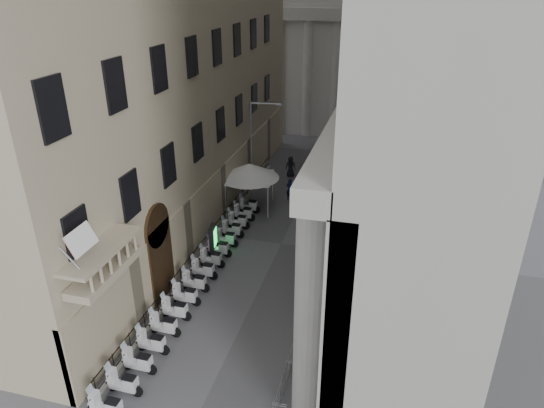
% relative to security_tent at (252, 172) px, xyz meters
% --- Properties ---
extents(iron_fence, '(0.30, 28.00, 1.40)m').
position_rel_security_tent_xyz_m(iron_fence, '(-0.95, -5.75, -3.01)').
color(iron_fence, black).
rests_on(iron_fence, ground).
extents(blue_awning, '(1.60, 3.00, 3.00)m').
position_rel_security_tent_xyz_m(blue_awning, '(7.50, 2.25, -3.01)').
color(blue_awning, navy).
rests_on(blue_awning, ground).
extents(flag, '(1.00, 1.40, 8.20)m').
position_rel_security_tent_xyz_m(flag, '(-0.65, -18.75, -3.01)').
color(flag, '#9E0C11').
rests_on(flag, ground).
extents(scooter_1, '(1.41, 0.57, 1.50)m').
position_rel_security_tent_xyz_m(scooter_1, '(-0.09, -18.56, -3.01)').
color(scooter_1, silver).
rests_on(scooter_1, ground).
extents(scooter_2, '(1.41, 0.57, 1.50)m').
position_rel_security_tent_xyz_m(scooter_2, '(-0.09, -17.28, -3.01)').
color(scooter_2, silver).
rests_on(scooter_2, ground).
extents(scooter_3, '(1.41, 0.57, 1.50)m').
position_rel_security_tent_xyz_m(scooter_3, '(-0.09, -16.00, -3.01)').
color(scooter_3, silver).
rests_on(scooter_3, ground).
extents(scooter_4, '(1.41, 0.57, 1.50)m').
position_rel_security_tent_xyz_m(scooter_4, '(-0.09, -14.72, -3.01)').
color(scooter_4, silver).
rests_on(scooter_4, ground).
extents(scooter_5, '(1.41, 0.57, 1.50)m').
position_rel_security_tent_xyz_m(scooter_5, '(-0.09, -13.43, -3.01)').
color(scooter_5, silver).
rests_on(scooter_5, ground).
extents(scooter_6, '(1.41, 0.57, 1.50)m').
position_rel_security_tent_xyz_m(scooter_6, '(-0.09, -12.15, -3.01)').
color(scooter_6, silver).
rests_on(scooter_6, ground).
extents(scooter_7, '(1.41, 0.57, 1.50)m').
position_rel_security_tent_xyz_m(scooter_7, '(-0.09, -10.87, -3.01)').
color(scooter_7, silver).
rests_on(scooter_7, ground).
extents(scooter_8, '(1.41, 0.57, 1.50)m').
position_rel_security_tent_xyz_m(scooter_8, '(-0.09, -9.59, -3.01)').
color(scooter_8, silver).
rests_on(scooter_8, ground).
extents(scooter_9, '(1.41, 0.57, 1.50)m').
position_rel_security_tent_xyz_m(scooter_9, '(-0.09, -8.31, -3.01)').
color(scooter_9, silver).
rests_on(scooter_9, ground).
extents(scooter_10, '(1.41, 0.57, 1.50)m').
position_rel_security_tent_xyz_m(scooter_10, '(-0.09, -7.03, -3.01)').
color(scooter_10, silver).
rests_on(scooter_10, ground).
extents(scooter_11, '(1.41, 0.57, 1.50)m').
position_rel_security_tent_xyz_m(scooter_11, '(-0.09, -5.75, -3.01)').
color(scooter_11, silver).
rests_on(scooter_11, ground).
extents(scooter_12, '(1.41, 0.57, 1.50)m').
position_rel_security_tent_xyz_m(scooter_12, '(-0.09, -4.47, -3.01)').
color(scooter_12, silver).
rests_on(scooter_12, ground).
extents(scooter_13, '(1.41, 0.57, 1.50)m').
position_rel_security_tent_xyz_m(scooter_13, '(-0.09, -3.19, -3.01)').
color(scooter_13, silver).
rests_on(scooter_13, ground).
extents(scooter_14, '(1.41, 0.57, 1.50)m').
position_rel_security_tent_xyz_m(scooter_14, '(-0.09, -1.90, -3.01)').
color(scooter_14, silver).
rests_on(scooter_14, ground).
extents(scooter_15, '(1.41, 0.57, 1.50)m').
position_rel_security_tent_xyz_m(scooter_15, '(-0.09, -0.62, -3.01)').
color(scooter_15, silver).
rests_on(scooter_15, ground).
extents(barrier_1, '(0.60, 2.40, 1.10)m').
position_rel_security_tent_xyz_m(barrier_1, '(6.43, -16.26, -3.01)').
color(barrier_1, '#989A9F').
rests_on(barrier_1, ground).
extents(barrier_2, '(0.60, 2.40, 1.10)m').
position_rel_security_tent_xyz_m(barrier_2, '(6.43, -13.76, -3.01)').
color(barrier_2, '#989A9F').
rests_on(barrier_2, ground).
extents(barrier_3, '(0.60, 2.40, 1.10)m').
position_rel_security_tent_xyz_m(barrier_3, '(6.43, -11.26, -3.01)').
color(barrier_3, '#989A9F').
rests_on(barrier_3, ground).
extents(barrier_4, '(0.60, 2.40, 1.10)m').
position_rel_security_tent_xyz_m(barrier_4, '(6.43, -8.76, -3.01)').
color(barrier_4, '#989A9F').
rests_on(barrier_4, ground).
extents(barrier_5, '(0.60, 2.40, 1.10)m').
position_rel_security_tent_xyz_m(barrier_5, '(6.43, -6.26, -3.01)').
color(barrier_5, '#989A9F').
rests_on(barrier_5, ground).
extents(barrier_6, '(0.60, 2.40, 1.10)m').
position_rel_security_tent_xyz_m(barrier_6, '(6.43, -3.76, -3.01)').
color(barrier_6, '#989A9F').
rests_on(barrier_6, ground).
extents(barrier_7, '(0.60, 2.40, 1.10)m').
position_rel_security_tent_xyz_m(barrier_7, '(6.43, -1.26, -3.01)').
color(barrier_7, '#989A9F').
rests_on(barrier_7, ground).
extents(barrier_8, '(0.60, 2.40, 1.10)m').
position_rel_security_tent_xyz_m(barrier_8, '(6.43, 1.24, -3.01)').
color(barrier_8, '#989A9F').
rests_on(barrier_8, ground).
extents(security_tent, '(4.43, 4.43, 3.60)m').
position_rel_security_tent_xyz_m(security_tent, '(0.00, 0.00, 0.00)').
color(security_tent, silver).
rests_on(security_tent, ground).
extents(street_lamp, '(2.44, 0.48, 7.49)m').
position_rel_security_tent_xyz_m(street_lamp, '(-0.58, 2.80, 1.42)').
color(street_lamp, gray).
rests_on(street_lamp, ground).
extents(info_kiosk, '(0.44, 0.99, 2.03)m').
position_rel_security_tent_xyz_m(info_kiosk, '(-0.50, -6.87, -1.98)').
color(info_kiosk, black).
rests_on(info_kiosk, ground).
extents(pedestrian_a, '(0.73, 0.57, 1.78)m').
position_rel_security_tent_xyz_m(pedestrian_a, '(2.37, 2.36, -2.12)').
color(pedestrian_a, black).
rests_on(pedestrian_a, ground).
extents(pedestrian_b, '(0.80, 0.63, 1.65)m').
position_rel_security_tent_xyz_m(pedestrian_b, '(5.57, 6.25, -2.18)').
color(pedestrian_b, black).
rests_on(pedestrian_b, ground).
extents(pedestrian_c, '(1.02, 0.78, 1.85)m').
position_rel_security_tent_xyz_m(pedestrian_c, '(1.35, 7.17, -2.08)').
color(pedestrian_c, black).
rests_on(pedestrian_c, ground).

